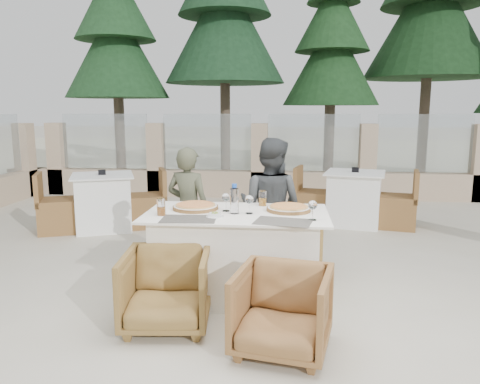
# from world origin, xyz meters

# --- Properties ---
(ground) EXTENTS (80.00, 80.00, 0.00)m
(ground) POSITION_xyz_m (0.00, 0.00, 0.00)
(ground) COLOR beige
(ground) RESTS_ON ground
(sand_patch) EXTENTS (30.00, 16.00, 0.01)m
(sand_patch) POSITION_xyz_m (0.00, 14.00, 0.01)
(sand_patch) COLOR beige
(sand_patch) RESTS_ON ground
(perimeter_wall_far) EXTENTS (10.00, 0.34, 1.60)m
(perimeter_wall_far) POSITION_xyz_m (0.00, 4.80, 0.80)
(perimeter_wall_far) COLOR tan
(perimeter_wall_far) RESTS_ON ground
(pine_far_left) EXTENTS (2.42, 2.42, 5.50)m
(pine_far_left) POSITION_xyz_m (-3.50, 7.00, 2.75)
(pine_far_left) COLOR #1E4622
(pine_far_left) RESTS_ON ground
(pine_mid_left) EXTENTS (2.86, 2.86, 6.50)m
(pine_mid_left) POSITION_xyz_m (-1.00, 7.50, 3.25)
(pine_mid_left) COLOR #1A3F22
(pine_mid_left) RESTS_ON ground
(pine_centre) EXTENTS (2.20, 2.20, 5.00)m
(pine_centre) POSITION_xyz_m (1.50, 7.20, 2.50)
(pine_centre) COLOR #1C421E
(pine_centre) RESTS_ON ground
(pine_mid_right) EXTENTS (2.99, 2.99, 6.80)m
(pine_mid_right) POSITION_xyz_m (3.80, 7.80, 3.40)
(pine_mid_right) COLOR #173719
(pine_mid_right) RESTS_ON ground
(dining_table) EXTENTS (1.60, 0.90, 0.77)m
(dining_table) POSITION_xyz_m (0.08, -0.02, 0.39)
(dining_table) COLOR white
(dining_table) RESTS_ON ground
(placemat_near_left) EXTENTS (0.47, 0.33, 0.00)m
(placemat_near_left) POSITION_xyz_m (-0.29, -0.31, 0.77)
(placemat_near_left) COLOR #534E47
(placemat_near_left) RESTS_ON dining_table
(placemat_near_right) EXTENTS (0.50, 0.38, 0.00)m
(placemat_near_right) POSITION_xyz_m (0.49, -0.33, 0.77)
(placemat_near_right) COLOR #5C574F
(placemat_near_right) RESTS_ON dining_table
(pizza_left) EXTENTS (0.47, 0.47, 0.05)m
(pizza_left) POSITION_xyz_m (-0.31, 0.09, 0.80)
(pizza_left) COLOR #CC461B
(pizza_left) RESTS_ON dining_table
(pizza_right) EXTENTS (0.49, 0.49, 0.05)m
(pizza_right) POSITION_xyz_m (0.53, 0.09, 0.80)
(pizza_right) COLOR orange
(pizza_right) RESTS_ON dining_table
(water_bottle) EXTENTS (0.08, 0.08, 0.26)m
(water_bottle) POSITION_xyz_m (0.06, -0.06, 0.90)
(water_bottle) COLOR #A7C8DC
(water_bottle) RESTS_ON dining_table
(wine_glass_centre) EXTENTS (0.10, 0.10, 0.18)m
(wine_glass_centre) POSITION_xyz_m (-0.02, 0.03, 0.86)
(wine_glass_centre) COLOR white
(wine_glass_centre) RESTS_ON dining_table
(wine_glass_near) EXTENTS (0.09, 0.09, 0.18)m
(wine_glass_near) POSITION_xyz_m (0.19, -0.05, 0.86)
(wine_glass_near) COLOR white
(wine_glass_near) RESTS_ON dining_table
(wine_glass_corner) EXTENTS (0.09, 0.09, 0.18)m
(wine_glass_corner) POSITION_xyz_m (0.72, -0.24, 0.86)
(wine_glass_corner) COLOR white
(wine_glass_corner) RESTS_ON dining_table
(beer_glass_left) EXTENTS (0.08, 0.08, 0.14)m
(beer_glass_left) POSITION_xyz_m (-0.55, -0.19, 0.84)
(beer_glass_left) COLOR orange
(beer_glass_left) RESTS_ON dining_table
(beer_glass_right) EXTENTS (0.09, 0.09, 0.14)m
(beer_glass_right) POSITION_xyz_m (0.29, 0.30, 0.84)
(beer_glass_right) COLOR orange
(beer_glass_right) RESTS_ON dining_table
(olive_dish) EXTENTS (0.14, 0.14, 0.04)m
(olive_dish) POSITION_xyz_m (-0.09, -0.21, 0.79)
(olive_dish) COLOR white
(olive_dish) RESTS_ON dining_table
(armchair_far_left) EXTENTS (0.68, 0.69, 0.57)m
(armchair_far_left) POSITION_xyz_m (-0.43, 0.66, 0.29)
(armchair_far_left) COLOR brown
(armchair_far_left) RESTS_ON ground
(armchair_far_right) EXTENTS (0.91, 0.92, 0.65)m
(armchair_far_right) POSITION_xyz_m (0.42, 0.65, 0.33)
(armchair_far_right) COLOR olive
(armchair_far_right) RESTS_ON ground
(armchair_near_left) EXTENTS (0.71, 0.72, 0.60)m
(armchair_near_left) POSITION_xyz_m (-0.40, -0.68, 0.30)
(armchair_near_left) COLOR olive
(armchair_near_left) RESTS_ON ground
(armchair_near_right) EXTENTS (0.75, 0.76, 0.59)m
(armchair_near_right) POSITION_xyz_m (0.49, -0.96, 0.30)
(armchair_near_right) COLOR brown
(armchair_near_right) RESTS_ON ground
(diner_left) EXTENTS (0.54, 0.43, 1.29)m
(diner_left) POSITION_xyz_m (-0.49, 0.64, 0.65)
(diner_left) COLOR #494C37
(diner_left) RESTS_ON ground
(diner_right) EXTENTS (0.81, 0.73, 1.39)m
(diner_right) POSITION_xyz_m (0.35, 0.62, 0.69)
(diner_right) COLOR #3D4143
(diner_right) RESTS_ON ground
(bg_table_a) EXTENTS (1.83, 1.36, 0.77)m
(bg_table_a) POSITION_xyz_m (-2.03, 2.17, 0.39)
(bg_table_a) COLOR white
(bg_table_a) RESTS_ON ground
(bg_table_b) EXTENTS (1.78, 1.15, 0.77)m
(bg_table_b) POSITION_xyz_m (1.50, 2.79, 0.39)
(bg_table_b) COLOR white
(bg_table_b) RESTS_ON ground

